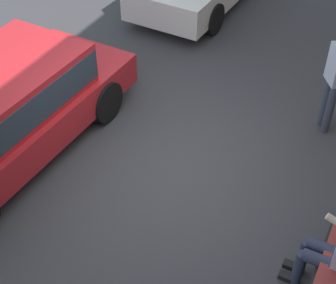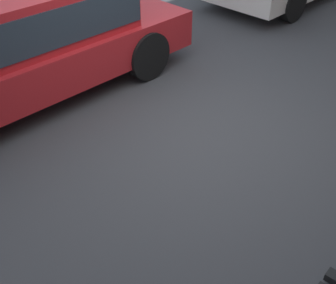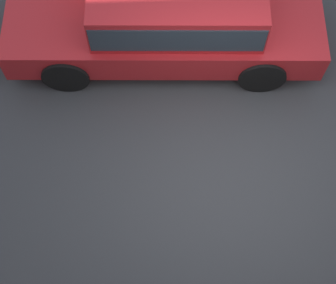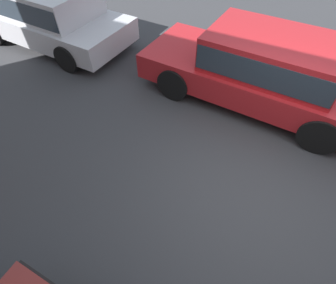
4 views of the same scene
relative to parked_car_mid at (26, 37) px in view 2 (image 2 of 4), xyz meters
name	(u,v)px [view 2 (image 2 of 4)]	position (x,y,z in m)	size (l,w,h in m)	color
ground_plane	(187,130)	(-0.65, 2.17, -0.78)	(60.00, 60.00, 0.00)	#38383A
parked_car_mid	(26,37)	(0.00, 0.00, 0.00)	(4.66, 2.00, 1.42)	red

